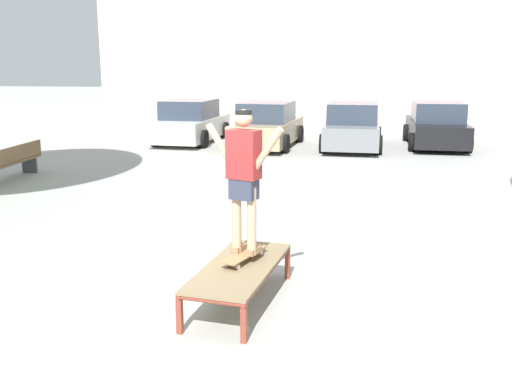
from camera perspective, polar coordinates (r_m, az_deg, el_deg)
ground_plane at (r=7.19m, az=-6.61°, el=-9.88°), size 120.00×120.00×0.00m
skate_box at (r=6.70m, az=-1.65°, el=-7.72°), size 1.06×2.00×0.46m
skateboard at (r=6.81m, az=-1.18°, el=-6.25°), size 0.47×0.82×0.09m
skater at (r=6.56m, az=-1.21°, el=2.00°), size 0.96×0.43×1.69m
car_white at (r=20.49m, az=-6.49°, el=6.86°), size 2.21×4.34×1.50m
car_tan at (r=19.26m, az=1.15°, el=6.57°), size 2.29×4.37×1.50m
car_grey at (r=19.21m, az=9.56°, el=6.38°), size 2.12×4.30×1.50m
car_black at (r=20.22m, az=17.50°, el=6.28°), size 2.09×4.29×1.50m
park_bench at (r=14.90m, az=-23.19°, el=2.78°), size 0.48×2.41×0.83m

